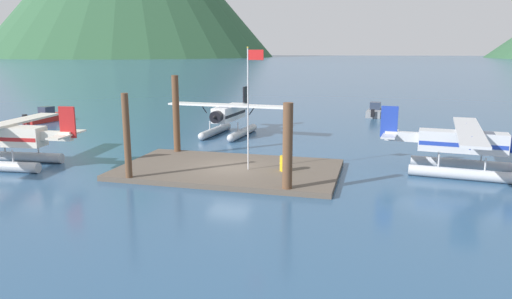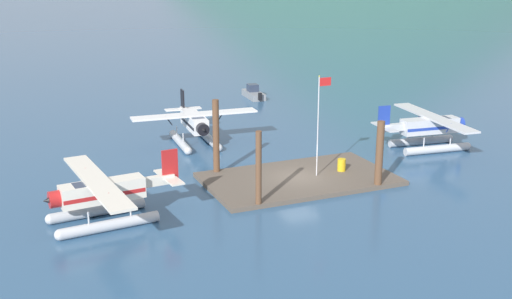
{
  "view_description": "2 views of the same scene",
  "coord_description": "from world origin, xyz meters",
  "views": [
    {
      "loc": [
        8.44,
        -25.86,
        7.15
      ],
      "look_at": [
        1.3,
        1.4,
        1.16
      ],
      "focal_mm": 32.94,
      "sensor_mm": 36.0,
      "label": 1
    },
    {
      "loc": [
        -19.02,
        -36.98,
        14.5
      ],
      "look_at": [
        -1.47,
        4.11,
        1.32
      ],
      "focal_mm": 44.43,
      "sensor_mm": 36.0,
      "label": 2
    }
  ],
  "objects": [
    {
      "name": "seaplane_white_bow_left",
      "position": [
        -3.78,
        11.68,
        1.58
      ],
      "size": [
        10.47,
        7.97,
        3.84
      ],
      "color": "#B7BABF",
      "rests_on": "ground"
    },
    {
      "name": "piling_near_left",
      "position": [
        -4.59,
        -3.58,
        2.46
      ],
      "size": [
        0.37,
        0.37,
        4.91
      ],
      "primitive_type": "cylinder",
      "color": "brown",
      "rests_on": "ground"
    },
    {
      "name": "ground_plane",
      "position": [
        0.0,
        0.0,
        0.0
      ],
      "size": [
        1200.0,
        1200.0,
        0.0
      ],
      "primitive_type": "plane",
      "color": "#2D5175"
    },
    {
      "name": "boat_red_open_west",
      "position": [
        -24.35,
        14.62,
        0.49
      ],
      "size": [
        2.27,
        4.84,
        1.5
      ],
      "color": "#B2231E",
      "rests_on": "ground"
    },
    {
      "name": "fuel_drum",
      "position": [
        3.38,
        -0.0,
        0.74
      ],
      "size": [
        0.62,
        0.62,
        0.88
      ],
      "color": "gold",
      "rests_on": "dock_platform"
    },
    {
      "name": "dock_platform",
      "position": [
        0.0,
        0.0,
        0.15
      ],
      "size": [
        12.93,
        7.57,
        0.3
      ],
      "primitive_type": "cube",
      "color": "brown",
      "rests_on": "ground"
    },
    {
      "name": "boat_grey_open_north",
      "position": [
        8.1,
        27.36,
        0.49
      ],
      "size": [
        1.85,
        4.89,
        1.5
      ],
      "color": "gray",
      "rests_on": "ground"
    },
    {
      "name": "piling_far_left",
      "position": [
        -4.83,
        3.38,
        2.74
      ],
      "size": [
        0.46,
        0.46,
        5.49
      ],
      "primitive_type": "cylinder",
      "color": "brown",
      "rests_on": "ground"
    },
    {
      "name": "seaplane_cream_port_aft",
      "position": [
        -13.76,
        -2.15,
        1.58
      ],
      "size": [
        7.96,
        10.49,
        3.84
      ],
      "color": "#B7BABF",
      "rests_on": "ground"
    },
    {
      "name": "seaplane_silver_stbd_fwd",
      "position": [
        13.29,
        2.95,
        1.58
      ],
      "size": [
        7.95,
        10.49,
        3.84
      ],
      "color": "#B7BABF",
      "rests_on": "ground"
    },
    {
      "name": "flagpole",
      "position": [
        1.37,
        -0.23,
        4.6
      ],
      "size": [
        0.95,
        0.1,
        7.03
      ],
      "color": "silver",
      "rests_on": "dock_platform"
    },
    {
      "name": "piling_near_right",
      "position": [
        4.18,
        -3.41,
        2.32
      ],
      "size": [
        0.5,
        0.5,
        4.63
      ],
      "primitive_type": "cylinder",
      "color": "brown",
      "rests_on": "ground"
    }
  ]
}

